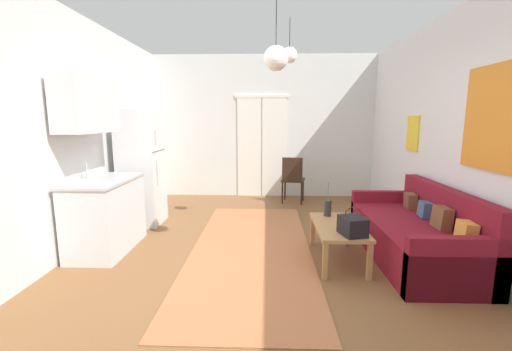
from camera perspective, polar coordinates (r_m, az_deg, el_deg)
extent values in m
cube|color=brown|center=(3.65, 0.65, -17.11)|extent=(5.07, 7.76, 0.10)
cube|color=silver|center=(6.89, 1.33, 8.35)|extent=(4.67, 0.10, 2.87)
cube|color=white|center=(6.86, -1.14, 4.79)|extent=(0.49, 0.02, 2.02)
cube|color=white|center=(6.85, 3.12, 4.77)|extent=(0.49, 0.02, 2.02)
cube|color=white|center=(6.84, 1.02, 13.49)|extent=(1.08, 0.03, 0.06)
cube|color=silver|center=(3.94, 36.28, 5.49)|extent=(0.10, 7.36, 2.87)
cube|color=orange|center=(3.93, 35.57, 8.08)|extent=(0.02, 0.85, 1.01)
cube|color=yellow|center=(5.44, 25.39, 6.59)|extent=(0.02, 0.37, 0.51)
cube|color=white|center=(4.02, -34.12, 5.74)|extent=(0.10, 7.36, 2.87)
cube|color=black|center=(4.54, -28.91, 10.03)|extent=(0.02, 0.32, 0.40)
cube|color=#B26B42|center=(4.22, -0.81, -12.43)|extent=(1.45, 3.64, 0.01)
cube|color=maroon|center=(4.30, 25.07, -9.99)|extent=(0.89, 1.96, 0.43)
cube|color=maroon|center=(4.40, 29.74, -7.23)|extent=(0.15, 1.96, 0.82)
cube|color=maroon|center=(3.50, 31.24, -13.62)|extent=(0.89, 0.11, 0.59)
cube|color=maroon|center=(5.10, 21.06, -5.76)|extent=(0.89, 0.11, 0.59)
cube|color=gold|center=(3.76, 32.46, -8.28)|extent=(0.15, 0.21, 0.21)
cube|color=brown|center=(4.10, 29.37, -6.37)|extent=(0.14, 0.24, 0.24)
cube|color=#3D5B7F|center=(4.46, 27.16, -5.27)|extent=(0.15, 0.20, 0.20)
cube|color=brown|center=(4.83, 25.07, -4.00)|extent=(0.15, 0.21, 0.20)
cube|color=#B27F4C|center=(3.88, 14.00, -8.48)|extent=(0.52, 1.00, 0.04)
cube|color=#B27F4C|center=(3.49, 11.80, -14.19)|extent=(0.05, 0.05, 0.39)
cube|color=#B27F4C|center=(3.59, 18.97, -13.83)|extent=(0.05, 0.05, 0.39)
cube|color=#B27F4C|center=(4.33, 9.72, -9.32)|extent=(0.05, 0.05, 0.39)
cube|color=#B27F4C|center=(4.42, 15.48, -9.18)|extent=(0.05, 0.05, 0.39)
cylinder|color=#2D2D33|center=(4.16, 12.22, -5.50)|extent=(0.09, 0.09, 0.20)
cylinder|color=#477F42|center=(4.11, 12.32, -2.68)|extent=(0.01, 0.01, 0.22)
cube|color=black|center=(3.56, 16.30, -8.34)|extent=(0.28, 0.32, 0.19)
torus|color=#512319|center=(3.52, 16.39, -6.56)|extent=(0.17, 0.01, 0.17)
cube|color=white|center=(5.31, -19.12, 1.30)|extent=(0.56, 0.61, 1.74)
cube|color=#4C4C51|center=(5.19, -16.34, 4.14)|extent=(0.01, 0.59, 0.01)
cylinder|color=#B7BABF|center=(5.01, -16.88, 6.32)|extent=(0.02, 0.02, 0.24)
cylinder|color=#B7BABF|center=(5.06, -16.59, 0.42)|extent=(0.02, 0.02, 0.38)
cube|color=silver|center=(4.46, -24.38, -6.36)|extent=(0.57, 1.05, 0.85)
cube|color=#B7BABF|center=(4.37, -24.78, -0.77)|extent=(0.60, 1.08, 0.03)
cube|color=#999BA0|center=(4.43, -24.40, -1.20)|extent=(0.36, 0.40, 0.10)
cylinder|color=#B7BABF|center=(4.51, -27.12, 0.84)|extent=(0.02, 0.02, 0.20)
cube|color=silver|center=(4.37, -27.12, 10.78)|extent=(0.32, 0.95, 0.65)
cylinder|color=black|center=(6.61, 8.09, -2.47)|extent=(0.03, 0.03, 0.43)
cylinder|color=black|center=(6.65, 5.00, -2.34)|extent=(0.03, 0.03, 0.43)
cylinder|color=black|center=(6.28, 7.83, -3.11)|extent=(0.03, 0.03, 0.43)
cylinder|color=black|center=(6.32, 4.57, -2.96)|extent=(0.03, 0.03, 0.43)
cube|color=black|center=(6.42, 6.41, -0.75)|extent=(0.49, 0.47, 0.04)
cube|color=black|center=(6.20, 6.26, 1.05)|extent=(0.38, 0.10, 0.44)
cylinder|color=black|center=(3.56, 3.52, 25.86)|extent=(0.01, 0.01, 0.56)
sphere|color=white|center=(3.47, 3.44, 19.48)|extent=(0.24, 0.24, 0.24)
cylinder|color=black|center=(4.60, 5.84, 23.37)|extent=(0.01, 0.01, 0.36)
sphere|color=white|center=(4.54, 5.77, 19.92)|extent=(0.20, 0.20, 0.20)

